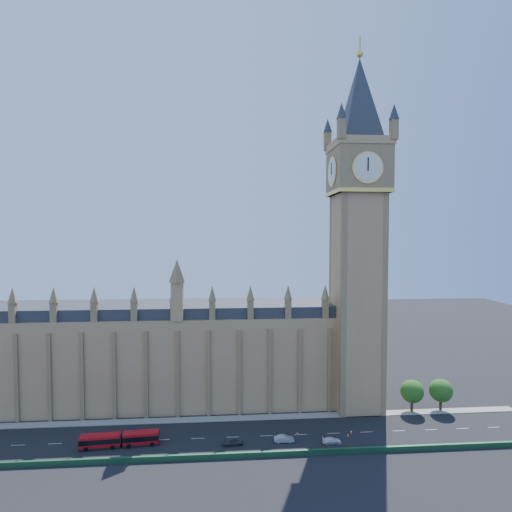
{
  "coord_description": "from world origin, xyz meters",
  "views": [
    {
      "loc": [
        2.57,
        -91.06,
        46.45
      ],
      "look_at": [
        10.25,
        10.0,
        41.82
      ],
      "focal_mm": 28.0,
      "sensor_mm": 36.0,
      "label": 1
    }
  ],
  "objects": [
    {
      "name": "ground",
      "position": [
        0.0,
        0.0,
        0.0
      ],
      "size": [
        400.0,
        400.0,
        0.0
      ],
      "primitive_type": "plane",
      "color": "black",
      "rests_on": "ground"
    },
    {
      "name": "palace_westminster",
      "position": [
        -25.0,
        22.0,
        13.86
      ],
      "size": [
        120.0,
        20.0,
        28.0
      ],
      "color": "tan",
      "rests_on": "ground"
    },
    {
      "name": "elizabeth_tower",
      "position": [
        38.0,
        13.99,
        54.56
      ],
      "size": [
        20.59,
        20.59,
        105.0
      ],
      "color": "tan",
      "rests_on": "ground"
    },
    {
      "name": "bridge_parapet",
      "position": [
        0.0,
        -9.0,
        0.6
      ],
      "size": [
        160.0,
        0.6,
        1.2
      ],
      "primitive_type": "cube",
      "color": "#1E4C2D",
      "rests_on": "ground"
    },
    {
      "name": "kerb_north",
      "position": [
        0.0,
        9.5,
        0.08
      ],
      "size": [
        160.0,
        3.0,
        0.16
      ],
      "primitive_type": "cube",
      "color": "gray",
      "rests_on": "ground"
    },
    {
      "name": "tree_east_near",
      "position": [
        52.22,
        10.08,
        5.64
      ],
      "size": [
        6.0,
        6.0,
        8.5
      ],
      "color": "#382619",
      "rests_on": "ground"
    },
    {
      "name": "tree_east_far",
      "position": [
        60.22,
        10.08,
        5.64
      ],
      "size": [
        6.0,
        6.0,
        8.5
      ],
      "color": "#382619",
      "rests_on": "ground"
    },
    {
      "name": "red_bus",
      "position": [
        -21.14,
        -2.18,
        1.52
      ],
      "size": [
        17.07,
        3.8,
        2.88
      ],
      "rotation": [
        0.0,
        0.0,
        0.08
      ],
      "color": "#B60C14",
      "rests_on": "ground"
    },
    {
      "name": "car_grey",
      "position": [
        4.0,
        -3.49,
        0.75
      ],
      "size": [
        4.58,
        2.23,
        1.5
      ],
      "primitive_type": "imported",
      "rotation": [
        0.0,
        0.0,
        1.68
      ],
      "color": "#393C40",
      "rests_on": "ground"
    },
    {
      "name": "car_silver",
      "position": [
        15.66,
        -3.09,
        0.74
      ],
      "size": [
        4.5,
        1.61,
        1.48
      ],
      "primitive_type": "imported",
      "rotation": [
        0.0,
        0.0,
        1.56
      ],
      "color": "#A1A5A9",
      "rests_on": "ground"
    },
    {
      "name": "car_white",
      "position": [
        26.33,
        -4.48,
        0.61
      ],
      "size": [
        4.23,
        1.72,
        1.23
      ],
      "primitive_type": "imported",
      "rotation": [
        0.0,
        0.0,
        1.57
      ],
      "color": "white",
      "rests_on": "ground"
    },
    {
      "name": "cone_a",
      "position": [
        17.46,
        -1.89,
        0.36
      ],
      "size": [
        0.52,
        0.52,
        0.73
      ],
      "rotation": [
        0.0,
        0.0,
        0.15
      ],
      "color": "black",
      "rests_on": "ground"
    },
    {
      "name": "cone_b",
      "position": [
        32.13,
        -0.42,
        0.36
      ],
      "size": [
        0.46,
        0.46,
        0.72
      ],
      "rotation": [
        0.0,
        0.0,
        -0.02
      ],
      "color": "black",
      "rests_on": "ground"
    },
    {
      "name": "cone_c",
      "position": [
        19.28,
        -0.24,
        0.33
      ],
      "size": [
        0.45,
        0.45,
        0.66
      ],
      "rotation": [
        0.0,
        0.0,
        0.09
      ],
      "color": "black",
      "rests_on": "ground"
    },
    {
      "name": "cone_d",
      "position": [
        30.9,
        -1.92,
        0.32
      ],
      "size": [
        0.51,
        0.51,
        0.65
      ],
      "rotation": [
        0.0,
        0.0,
        0.29
      ],
      "color": "black",
      "rests_on": "ground"
    }
  ]
}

